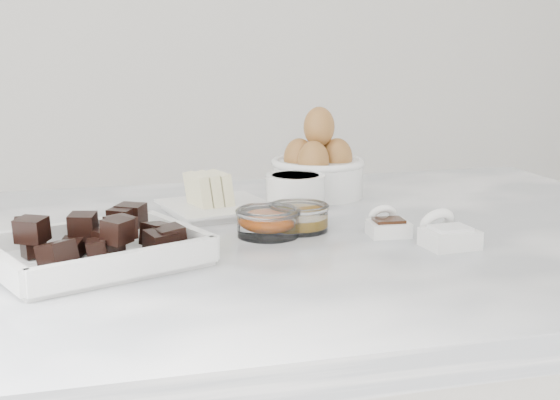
# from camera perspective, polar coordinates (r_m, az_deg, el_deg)

# --- Properties ---
(marble_slab) EXTENTS (1.20, 0.80, 0.04)m
(marble_slab) POSITION_cam_1_polar(r_m,az_deg,el_deg) (1.03, -0.63, -3.65)
(marble_slab) COLOR silver
(marble_slab) RESTS_ON cabinet
(chocolate_dish) EXTENTS (0.28, 0.25, 0.06)m
(chocolate_dish) POSITION_cam_1_polar(r_m,az_deg,el_deg) (0.91, -13.33, -3.18)
(chocolate_dish) COLOR white
(chocolate_dish) RESTS_ON marble_slab
(butter_plate) EXTENTS (0.17, 0.17, 0.06)m
(butter_plate) POSITION_cam_1_polar(r_m,az_deg,el_deg) (1.15, -4.70, -0.00)
(butter_plate) COLOR white
(butter_plate) RESTS_ON marble_slab
(sugar_ramekin) EXTENTS (0.09, 0.09, 0.05)m
(sugar_ramekin) POSITION_cam_1_polar(r_m,az_deg,el_deg) (1.17, 1.14, 0.69)
(sugar_ramekin) COLOR white
(sugar_ramekin) RESTS_ON marble_slab
(egg_bowl) EXTENTS (0.15, 0.15, 0.15)m
(egg_bowl) POSITION_cam_1_polar(r_m,az_deg,el_deg) (1.27, 2.79, 2.40)
(egg_bowl) COLOR white
(egg_bowl) RESTS_ON marble_slab
(honey_bowl) EXTENTS (0.08, 0.08, 0.04)m
(honey_bowl) POSITION_cam_1_polar(r_m,az_deg,el_deg) (1.05, 1.37, -1.23)
(honey_bowl) COLOR white
(honey_bowl) RESTS_ON marble_slab
(zest_bowl) EXTENTS (0.09, 0.09, 0.04)m
(zest_bowl) POSITION_cam_1_polar(r_m,az_deg,el_deg) (1.02, -0.87, -1.55)
(zest_bowl) COLOR white
(zest_bowl) RESTS_ON marble_slab
(vanilla_spoon) EXTENTS (0.06, 0.07, 0.04)m
(vanilla_spoon) POSITION_cam_1_polar(r_m,az_deg,el_deg) (1.04, 7.83, -1.81)
(vanilla_spoon) COLOR white
(vanilla_spoon) RESTS_ON marble_slab
(salt_spoon) EXTENTS (0.07, 0.08, 0.05)m
(salt_spoon) POSITION_cam_1_polar(r_m,az_deg,el_deg) (0.99, 12.08, -2.42)
(salt_spoon) COLOR white
(salt_spoon) RESTS_ON marble_slab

